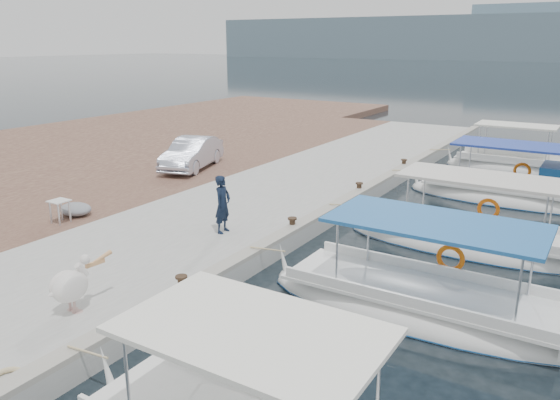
# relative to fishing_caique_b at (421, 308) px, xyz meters

# --- Properties ---
(ground) EXTENTS (400.00, 400.00, 0.00)m
(ground) POSITION_rel_fishing_caique_b_xyz_m (-4.40, 0.80, -0.12)
(ground) COLOR black
(ground) RESTS_ON ground
(concrete_quay) EXTENTS (6.00, 40.00, 0.50)m
(concrete_quay) POSITION_rel_fishing_caique_b_xyz_m (-7.40, 5.80, 0.13)
(concrete_quay) COLOR #9F9F9A
(concrete_quay) RESTS_ON ground
(quay_curb) EXTENTS (0.44, 40.00, 0.12)m
(quay_curb) POSITION_rel_fishing_caique_b_xyz_m (-4.62, 5.80, 0.44)
(quay_curb) COLOR gray
(quay_curb) RESTS_ON concrete_quay
(cobblestone_strip) EXTENTS (4.00, 40.00, 0.50)m
(cobblestone_strip) POSITION_rel_fishing_caique_b_xyz_m (-12.40, 5.80, 0.13)
(cobblestone_strip) COLOR brown
(cobblestone_strip) RESTS_ON ground
(land_backing) EXTENTS (16.00, 60.00, 0.48)m
(land_backing) POSITION_rel_fishing_caique_b_xyz_m (-22.40, 5.80, 0.12)
(land_backing) COLOR brown
(land_backing) RESTS_ON ground
(fishing_caique_b) EXTENTS (7.62, 2.47, 2.83)m
(fishing_caique_b) POSITION_rel_fishing_caique_b_xyz_m (0.00, 0.00, 0.00)
(fishing_caique_b) COLOR white
(fishing_caique_b) RESTS_ON ground
(fishing_caique_c) EXTENTS (7.48, 2.22, 2.83)m
(fishing_caique_c) POSITION_rel_fishing_caique_b_xyz_m (-0.07, 4.72, 0.00)
(fishing_caique_c) COLOR white
(fishing_caique_c) RESTS_ON ground
(fishing_caique_d) EXTENTS (7.59, 2.37, 2.83)m
(fishing_caique_d) POSITION_rel_fishing_caique_b_xyz_m (0.09, 10.70, 0.06)
(fishing_caique_d) COLOR white
(fishing_caique_d) RESTS_ON ground
(fishing_caique_e) EXTENTS (5.87, 2.00, 2.83)m
(fishing_caique_e) POSITION_rel_fishing_caique_b_xyz_m (-0.87, 16.10, 0.00)
(fishing_caique_e) COLOR white
(fishing_caique_e) RESTS_ON ground
(mooring_bollards) EXTENTS (0.28, 20.28, 0.33)m
(mooring_bollards) POSITION_rel_fishing_caique_b_xyz_m (-4.75, 2.30, 0.57)
(mooring_bollards) COLOR black
(mooring_bollards) RESTS_ON concrete_quay
(pelican) EXTENTS (0.60, 1.49, 1.15)m
(pelican) POSITION_rel_fishing_caique_b_xyz_m (-5.97, -4.68, 0.97)
(pelican) COLOR tan
(pelican) RESTS_ON concrete_quay
(fisherman) EXTENTS (0.47, 0.67, 1.72)m
(fisherman) POSITION_rel_fishing_caique_b_xyz_m (-6.30, 0.91, 1.24)
(fisherman) COLOR black
(fisherman) RESTS_ON concrete_quay
(parked_car) EXTENTS (2.59, 4.39, 1.37)m
(parked_car) POSITION_rel_fishing_caique_b_xyz_m (-12.65, 6.95, 1.06)
(parked_car) COLOR silver
(parked_car) RESTS_ON cobblestone_strip
(tarp_bundle) EXTENTS (1.10, 0.90, 0.40)m
(tarp_bundle) POSITION_rel_fishing_caique_b_xyz_m (-11.41, -0.30, 0.58)
(tarp_bundle) COLOR gray
(tarp_bundle) RESTS_ON cobblestone_strip
(folding_table) EXTENTS (0.55, 0.55, 0.73)m
(folding_table) POSITION_rel_fishing_caique_b_xyz_m (-11.15, -1.07, 0.90)
(folding_table) COLOR silver
(folding_table) RESTS_ON cobblestone_strip
(rope_coil) EXTENTS (0.54, 0.54, 0.10)m
(rope_coil) POSITION_rel_fishing_caique_b_xyz_m (-4.90, -6.88, 0.43)
(rope_coil) COLOR #C6B284
(rope_coil) RESTS_ON concrete_quay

